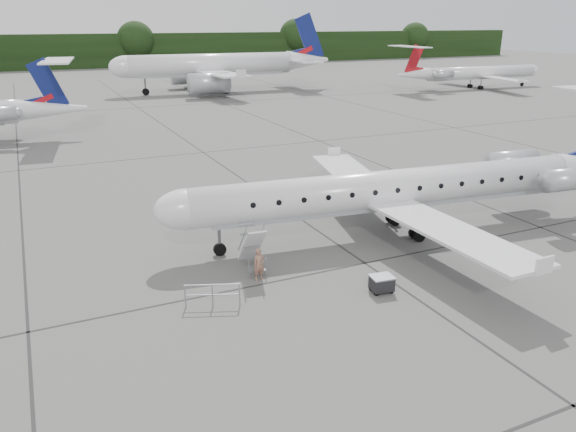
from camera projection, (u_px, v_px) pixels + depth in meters
name	position (u px, v px, depth m)	size (l,w,h in m)	color
ground	(452.00, 271.00, 26.26)	(320.00, 320.00, 0.00)	#5D5D5A
treeline	(93.00, 51.00, 136.04)	(260.00, 4.00, 8.00)	black
main_regional_jet	(392.00, 170.00, 29.64)	(27.94, 20.11, 7.16)	silver
airstair	(252.00, 247.00, 26.07)	(0.85, 2.12, 2.24)	silver
passenger	(259.00, 264.00, 25.11)	(0.55, 0.36, 1.50)	#8A5D4B
safety_railing	(212.00, 296.00, 22.79)	(2.20, 0.08, 1.00)	gray
baggage_cart	(382.00, 283.00, 24.10)	(0.92, 0.74, 0.80)	black
bg_narrowbody	(211.00, 54.00, 89.19)	(33.72, 24.28, 12.11)	silver
bg_regional_right	(482.00, 66.00, 95.12)	(28.01, 20.17, 7.35)	silver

